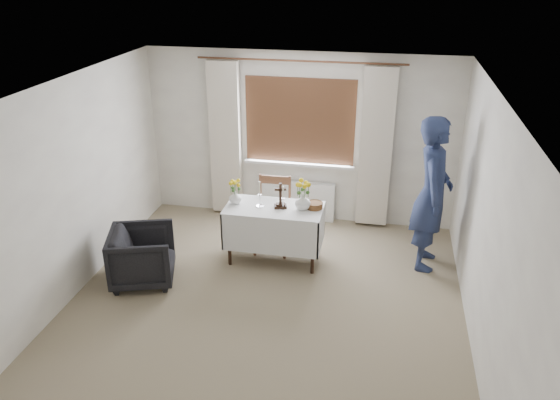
{
  "coord_description": "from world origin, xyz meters",
  "views": [
    {
      "loc": [
        1.2,
        -4.99,
        3.7
      ],
      "look_at": [
        0.02,
        0.94,
        0.96
      ],
      "focal_mm": 35.0,
      "sensor_mm": 36.0,
      "label": 1
    }
  ],
  "objects_px": {
    "wooden_chair": "(272,216)",
    "flower_vase_right": "(303,202)",
    "armchair": "(143,256)",
    "altar_table": "(274,234)",
    "wooden_cross": "(280,195)",
    "flower_vase_left": "(235,197)",
    "person": "(432,194)"
  },
  "relations": [
    {
      "from": "altar_table",
      "to": "flower_vase_right",
      "type": "xyz_separation_m",
      "value": [
        0.36,
        0.02,
        0.49
      ]
    },
    {
      "from": "wooden_cross",
      "to": "wooden_chair",
      "type": "bearing_deg",
      "value": 107.39
    },
    {
      "from": "wooden_chair",
      "to": "flower_vase_right",
      "type": "relative_size",
      "value": 4.87
    },
    {
      "from": "armchair",
      "to": "flower_vase_right",
      "type": "height_order",
      "value": "flower_vase_right"
    },
    {
      "from": "wooden_chair",
      "to": "armchair",
      "type": "height_order",
      "value": "wooden_chair"
    },
    {
      "from": "armchair",
      "to": "person",
      "type": "height_order",
      "value": "person"
    },
    {
      "from": "altar_table",
      "to": "flower_vase_right",
      "type": "height_order",
      "value": "flower_vase_right"
    },
    {
      "from": "wooden_chair",
      "to": "flower_vase_right",
      "type": "bearing_deg",
      "value": -29.51
    },
    {
      "from": "flower_vase_right",
      "to": "flower_vase_left",
      "type": "bearing_deg",
      "value": 179.66
    },
    {
      "from": "armchair",
      "to": "flower_vase_left",
      "type": "height_order",
      "value": "flower_vase_left"
    },
    {
      "from": "person",
      "to": "flower_vase_left",
      "type": "xyz_separation_m",
      "value": [
        -2.45,
        -0.27,
        -0.14
      ]
    },
    {
      "from": "person",
      "to": "wooden_cross",
      "type": "bearing_deg",
      "value": 102.59
    },
    {
      "from": "armchair",
      "to": "altar_table",
      "type": "bearing_deg",
      "value": -78.88
    },
    {
      "from": "wooden_cross",
      "to": "flower_vase_left",
      "type": "relative_size",
      "value": 1.96
    },
    {
      "from": "person",
      "to": "flower_vase_right",
      "type": "distance_m",
      "value": 1.6
    },
    {
      "from": "armchair",
      "to": "person",
      "type": "bearing_deg",
      "value": -89.82
    },
    {
      "from": "altar_table",
      "to": "wooden_chair",
      "type": "xyz_separation_m",
      "value": [
        -0.08,
        0.26,
        0.13
      ]
    },
    {
      "from": "flower_vase_right",
      "to": "altar_table",
      "type": "bearing_deg",
      "value": -176.72
    },
    {
      "from": "armchair",
      "to": "flower_vase_left",
      "type": "xyz_separation_m",
      "value": [
        0.95,
        0.84,
        0.5
      ]
    },
    {
      "from": "flower_vase_left",
      "to": "flower_vase_right",
      "type": "bearing_deg",
      "value": -0.34
    },
    {
      "from": "wooden_chair",
      "to": "altar_table",
      "type": "bearing_deg",
      "value": -73.72
    },
    {
      "from": "wooden_cross",
      "to": "armchair",
      "type": "bearing_deg",
      "value": -167.27
    },
    {
      "from": "altar_table",
      "to": "flower_vase_left",
      "type": "xyz_separation_m",
      "value": [
        -0.52,
        0.03,
        0.47
      ]
    },
    {
      "from": "altar_table",
      "to": "person",
      "type": "distance_m",
      "value": 2.05
    },
    {
      "from": "wooden_chair",
      "to": "armchair",
      "type": "relative_size",
      "value": 1.35
    },
    {
      "from": "person",
      "to": "flower_vase_right",
      "type": "height_order",
      "value": "person"
    },
    {
      "from": "wooden_cross",
      "to": "flower_vase_left",
      "type": "distance_m",
      "value": 0.6
    },
    {
      "from": "armchair",
      "to": "flower_vase_right",
      "type": "bearing_deg",
      "value": -83.38
    },
    {
      "from": "flower_vase_left",
      "to": "flower_vase_right",
      "type": "relative_size",
      "value": 0.82
    },
    {
      "from": "altar_table",
      "to": "armchair",
      "type": "distance_m",
      "value": 1.68
    },
    {
      "from": "altar_table",
      "to": "person",
      "type": "xyz_separation_m",
      "value": [
        1.94,
        0.29,
        0.61
      ]
    },
    {
      "from": "altar_table",
      "to": "person",
      "type": "bearing_deg",
      "value": 8.65
    }
  ]
}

